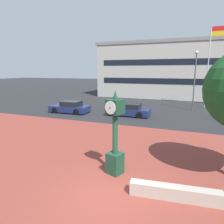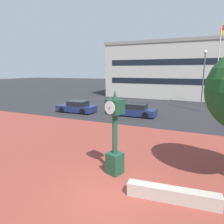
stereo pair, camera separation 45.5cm
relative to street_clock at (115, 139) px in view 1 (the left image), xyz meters
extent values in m
plane|color=#262628|center=(0.42, -1.64, -1.64)|extent=(200.00, 200.00, 0.00)
cube|color=brown|center=(0.42, 1.19, -1.63)|extent=(44.00, 13.67, 0.01)
cube|color=#ADA393|center=(2.67, -1.03, -1.39)|extent=(3.22, 0.75, 0.50)
cube|color=#19422D|center=(0.00, 0.00, -1.15)|extent=(0.77, 0.77, 0.97)
cylinder|color=#19422D|center=(0.00, 0.00, 0.22)|extent=(0.23, 0.23, 1.78)
cube|color=#19422D|center=(0.00, 0.00, 1.42)|extent=(0.78, 0.78, 0.62)
cylinder|color=white|center=(0.10, 0.31, 1.42)|extent=(0.53, 0.20, 0.55)
sphere|color=black|center=(0.11, 0.33, 1.42)|extent=(0.05, 0.05, 0.05)
cylinder|color=white|center=(-0.10, -0.31, 1.42)|extent=(0.53, 0.20, 0.55)
sphere|color=black|center=(-0.11, -0.33, 1.42)|extent=(0.05, 0.05, 0.05)
cone|color=#19422D|center=(0.00, 0.00, 1.92)|extent=(0.22, 0.22, 0.39)
cube|color=navy|center=(-2.98, 11.83, -1.20)|extent=(4.38, 1.79, 0.64)
cube|color=black|center=(-2.77, 11.84, -0.64)|extent=(2.02, 1.52, 0.56)
cylinder|color=black|center=(-4.33, 11.01, -1.32)|extent=(0.64, 0.23, 0.64)
cylinder|color=black|center=(-4.35, 12.64, -1.32)|extent=(0.64, 0.23, 0.64)
cylinder|color=black|center=(-1.62, 11.03, -1.32)|extent=(0.64, 0.23, 0.64)
cylinder|color=black|center=(-1.64, 12.66, -1.32)|extent=(0.64, 0.23, 0.64)
cube|color=navy|center=(-9.47, 11.01, -1.20)|extent=(4.33, 1.98, 0.64)
cube|color=black|center=(-9.26, 11.02, -0.64)|extent=(2.01, 1.66, 0.56)
cylinder|color=black|center=(-10.78, 10.10, -1.32)|extent=(0.65, 0.24, 0.64)
cylinder|color=black|center=(-10.82, 11.86, -1.32)|extent=(0.65, 0.24, 0.64)
cylinder|color=black|center=(-8.12, 10.17, -1.32)|extent=(0.65, 0.24, 0.64)
cylinder|color=black|center=(-8.17, 11.92, -1.32)|extent=(0.65, 0.24, 0.64)
cylinder|color=silver|center=(4.58, 20.33, 3.28)|extent=(0.12, 0.12, 9.83)
sphere|color=gold|center=(4.58, 20.33, 8.25)|extent=(0.14, 0.14, 0.14)
cube|color=red|center=(5.53, 20.33, 7.76)|extent=(1.78, 0.02, 0.55)
cube|color=gold|center=(5.53, 20.33, 7.22)|extent=(1.78, 0.02, 0.55)
cube|color=#B2ADA3|center=(-0.08, 30.68, 2.75)|extent=(25.33, 11.10, 8.77)
cube|color=gray|center=(-0.08, 30.68, 7.39)|extent=(25.84, 11.33, 0.50)
cube|color=black|center=(-0.08, 25.11, 1.29)|extent=(22.80, 0.04, 0.90)
cube|color=black|center=(-0.08, 25.11, 4.21)|extent=(22.80, 0.04, 0.90)
cylinder|color=#4C4C51|center=(3.15, 17.27, 1.56)|extent=(0.14, 0.14, 6.39)
sphere|color=white|center=(3.15, 17.27, 4.90)|extent=(0.36, 0.36, 0.36)
camera|label=1|loc=(3.00, -8.05, 2.92)|focal=32.99mm
camera|label=2|loc=(3.42, -7.87, 2.92)|focal=32.99mm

